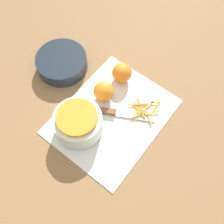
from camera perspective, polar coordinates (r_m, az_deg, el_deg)
ground_plane at (r=0.93m, az=-0.00°, el=-0.99°), size 4.00×4.00×0.00m
cutting_board at (r=0.93m, az=-0.00°, el=-0.91°), size 0.42×0.33×0.01m
bowl_speckled at (r=0.87m, az=-7.35°, el=-2.27°), size 0.16×0.16×0.09m
bowl_dark at (r=1.04m, az=-10.85°, el=10.53°), size 0.19×0.19×0.05m
knife at (r=0.93m, az=-0.85°, el=0.10°), size 0.13×0.23×0.02m
orange_left at (r=0.93m, az=-1.85°, el=4.49°), size 0.07×0.07×0.07m
orange_right at (r=0.97m, az=2.17°, el=8.54°), size 0.07×0.07×0.07m
peel_pile at (r=0.94m, az=7.04°, el=0.58°), size 0.12×0.11×0.01m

